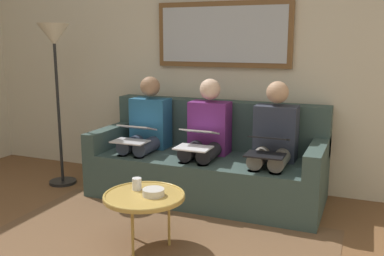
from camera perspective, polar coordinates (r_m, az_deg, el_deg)
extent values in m
cube|color=beige|center=(4.53, 4.40, 8.96)|extent=(6.00, 0.12, 2.60)
cube|color=brown|center=(3.28, -5.90, -15.73)|extent=(2.60, 1.80, 0.01)
cube|color=#384C47|center=(4.21, 1.83, -6.33)|extent=(2.20, 0.90, 0.42)
cube|color=#384C47|center=(4.42, 3.46, 0.54)|extent=(2.20, 0.20, 0.48)
cube|color=#384C47|center=(3.90, 16.20, -3.52)|extent=(0.14, 0.90, 0.20)
cube|color=#384C47|center=(4.58, -10.30, -1.02)|extent=(0.14, 0.90, 0.20)
cube|color=brown|center=(4.44, 4.08, 12.14)|extent=(1.40, 0.04, 0.65)
cube|color=#B2B7BC|center=(4.42, 3.97, 12.14)|extent=(1.30, 0.01, 0.55)
cylinder|color=tan|center=(3.18, -6.30, -8.94)|extent=(0.59, 0.59, 0.03)
torus|color=tan|center=(3.17, -6.31, -8.73)|extent=(0.59, 0.59, 0.02)
cylinder|color=#B28E42|center=(3.11, -7.82, -13.47)|extent=(0.02, 0.02, 0.38)
cylinder|color=#B28E42|center=(3.26, -3.04, -12.18)|extent=(0.02, 0.02, 0.38)
cylinder|color=#B28E42|center=(3.40, -7.81, -11.29)|extent=(0.02, 0.02, 0.38)
cylinder|color=silver|center=(3.27, -7.25, -7.29)|extent=(0.07, 0.07, 0.09)
cylinder|color=beige|center=(3.15, -5.08, -8.40)|extent=(0.16, 0.16, 0.05)
cube|color=#2D3342|center=(4.02, 10.96, -0.63)|extent=(0.38, 0.22, 0.50)
sphere|color=tan|center=(3.96, 11.16, 4.62)|extent=(0.20, 0.20, 0.20)
cylinder|color=gray|center=(3.84, 11.54, -3.97)|extent=(0.14, 0.42, 0.14)
cylinder|color=gray|center=(3.88, 8.92, -3.73)|extent=(0.14, 0.42, 0.14)
cylinder|color=gray|center=(3.73, 10.73, -8.93)|extent=(0.11, 0.11, 0.42)
cylinder|color=gray|center=(3.77, 8.02, -8.63)|extent=(0.11, 0.11, 0.42)
cube|color=black|center=(3.64, 9.56, -3.52)|extent=(0.32, 0.22, 0.01)
cube|color=black|center=(3.74, 10.08, -1.33)|extent=(0.32, 0.22, 0.06)
cube|color=#A5C6EA|center=(3.74, 10.07, -1.28)|extent=(0.29, 0.19, 0.05)
cube|color=#66236B|center=(4.18, 2.35, 0.07)|extent=(0.38, 0.22, 0.50)
sphere|color=beige|center=(4.13, 2.39, 5.11)|extent=(0.20, 0.20, 0.20)
cylinder|color=#232328|center=(4.00, 2.50, -3.11)|extent=(0.14, 0.42, 0.14)
cylinder|color=#232328|center=(4.07, 0.12, -2.87)|extent=(0.14, 0.42, 0.14)
cylinder|color=#232328|center=(3.90, 1.40, -7.82)|extent=(0.11, 0.11, 0.42)
cylinder|color=#232328|center=(3.96, -1.05, -7.49)|extent=(0.11, 0.11, 0.42)
cube|color=white|center=(3.83, 0.17, -2.62)|extent=(0.31, 0.23, 0.01)
cube|color=white|center=(3.93, 0.99, -0.46)|extent=(0.31, 0.23, 0.07)
cube|color=#A5C6EA|center=(3.93, 0.97, -0.42)|extent=(0.28, 0.20, 0.06)
cube|color=#235B84|center=(4.44, -5.43, 0.70)|extent=(0.38, 0.22, 0.50)
sphere|color=#997051|center=(4.39, -5.52, 5.45)|extent=(0.20, 0.20, 0.20)
cylinder|color=#384256|center=(4.26, -5.63, -2.26)|extent=(0.14, 0.42, 0.14)
cylinder|color=#384256|center=(4.34, -7.73, -2.04)|extent=(0.14, 0.42, 0.14)
cylinder|color=#384256|center=(4.16, -6.91, -6.65)|extent=(0.11, 0.11, 0.42)
cylinder|color=#384256|center=(4.24, -9.05, -6.33)|extent=(0.11, 0.11, 0.42)
cube|color=silver|center=(4.10, -8.13, -1.76)|extent=(0.33, 0.21, 0.01)
cube|color=silver|center=(4.20, -7.23, 0.07)|extent=(0.33, 0.21, 0.07)
cube|color=#A5C6EA|center=(4.19, -7.26, 0.12)|extent=(0.30, 0.18, 0.06)
cylinder|color=black|center=(4.85, -16.58, -6.79)|extent=(0.28, 0.28, 0.03)
cylinder|color=black|center=(4.68, -17.10, 1.79)|extent=(0.03, 0.03, 1.50)
cone|color=beige|center=(4.62, -17.69, 11.61)|extent=(0.32, 0.32, 0.22)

